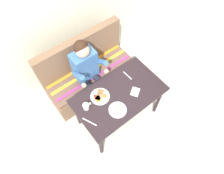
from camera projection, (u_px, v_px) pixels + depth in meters
The scene contains 11 objects.
ground_plane at pixel (118, 116), 3.22m from camera, with size 8.00×8.00×0.00m, color beige.
back_wall at pixel (60, 8), 2.63m from camera, with size 4.40×0.10×2.60m, color beige.
table at pixel (119, 97), 2.67m from camera, with size 1.20×0.70×0.73m.
couch at pixel (89, 74), 3.26m from camera, with size 1.44×0.56×1.00m.
person at pixel (88, 69), 2.80m from camera, with size 0.45×0.61×1.21m.
plate_breakfast at pixel (100, 96), 2.57m from camera, with size 0.25×0.25×0.05m.
plate_eggs at pixel (118, 110), 2.48m from camera, with size 0.23×0.23×0.04m.
coffee_mug at pixel (86, 106), 2.46m from camera, with size 0.12×0.08×0.09m.
napkin at pixel (135, 92), 2.62m from camera, with size 0.13×0.10×0.01m, color silver.
fork at pixel (127, 75), 2.75m from camera, with size 0.01×0.17×0.01m, color silver.
knife at pixel (89, 122), 2.40m from camera, with size 0.01×0.20×0.01m, color silver.
Camera 1 is at (-0.86, -0.94, 3.00)m, focal length 31.76 mm.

